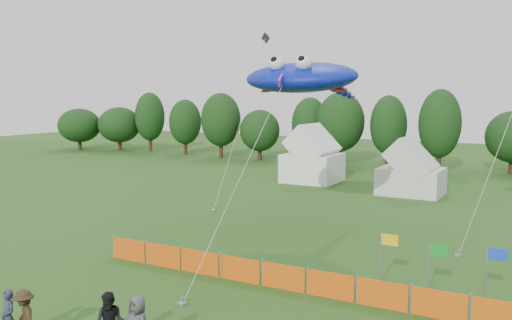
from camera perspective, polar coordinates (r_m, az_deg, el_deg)
The scene contains 9 objects.
treeline at distance 58.49m, azimuth 20.58°, elevation 2.81°, with size 104.57×8.78×8.36m.
tent_left at distance 50.01m, azimuth 5.67°, elevation 0.13°, with size 4.56×4.56×4.02m.
tent_right at distance 45.06m, azimuth 15.26°, elevation -1.24°, with size 4.73×3.79×3.34m.
barrier_fence at distance 23.02m, azimuth 2.72°, elevation -11.62°, with size 17.90×0.06×1.00m.
flag_row at distance 22.82m, azimuth 19.92°, elevation -9.68°, with size 6.73×0.55×2.16m.
spectator_a at distance 19.73m, azimuth -23.52°, elevation -14.22°, with size 0.64×0.42×1.75m, color #2A2F47.
spectator_c at distance 19.43m, azimuth -22.16°, elevation -14.43°, with size 1.15×0.66×1.78m, color #352715.
stingray_kite at distance 32.09m, azimuth 4.93°, elevation 8.17°, with size 6.54×21.19×9.75m.
small_kite_dark at distance 39.05m, azimuth -1.26°, elevation 4.91°, with size 1.74×5.25×11.98m.
Camera 1 is at (10.59, -12.76, 7.74)m, focal length 40.00 mm.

